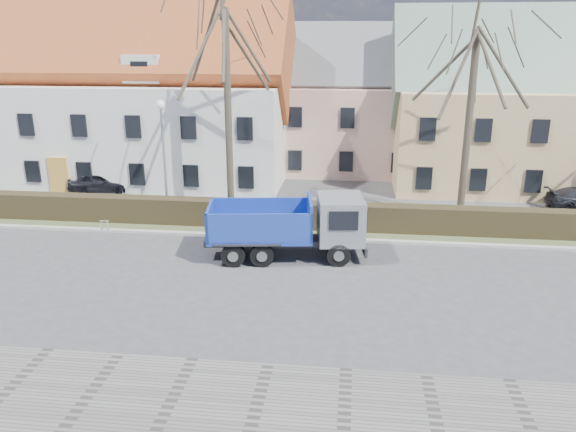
# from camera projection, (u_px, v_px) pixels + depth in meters

# --- Properties ---
(ground) EXTENTS (120.00, 120.00, 0.00)m
(ground) POSITION_uv_depth(u_px,v_px,m) (235.00, 277.00, 22.04)
(ground) COLOR #424244
(sidewalk_near) EXTENTS (80.00, 5.00, 0.08)m
(sidewalk_near) POSITION_uv_depth(u_px,v_px,m) (165.00, 414.00, 13.99)
(sidewalk_near) COLOR slate
(sidewalk_near) RESTS_ON ground
(curb_far) EXTENTS (80.00, 0.30, 0.12)m
(curb_far) POSITION_uv_depth(u_px,v_px,m) (255.00, 236.00, 26.37)
(curb_far) COLOR #A6A39B
(curb_far) RESTS_ON ground
(grass_strip) EXTENTS (80.00, 3.00, 0.10)m
(grass_strip) POSITION_uv_depth(u_px,v_px,m) (261.00, 225.00, 27.89)
(grass_strip) COLOR #45522E
(grass_strip) RESTS_ON ground
(hedge) EXTENTS (60.00, 0.90, 1.30)m
(hedge) POSITION_uv_depth(u_px,v_px,m) (260.00, 215.00, 27.52)
(hedge) COLOR black
(hedge) RESTS_ON ground
(building_white) EXTENTS (26.80, 10.80, 9.50)m
(building_white) POSITION_uv_depth(u_px,v_px,m) (90.00, 104.00, 37.17)
(building_white) COLOR silver
(building_white) RESTS_ON ground
(building_pink) EXTENTS (10.80, 8.80, 8.00)m
(building_pink) POSITION_uv_depth(u_px,v_px,m) (348.00, 111.00, 39.29)
(building_pink) COLOR #CDA191
(building_pink) RESTS_ON ground
(building_yellow) EXTENTS (18.80, 10.80, 8.50)m
(building_yellow) POSITION_uv_depth(u_px,v_px,m) (541.00, 116.00, 35.04)
(building_yellow) COLOR tan
(building_yellow) RESTS_ON ground
(tree_1) EXTENTS (9.20, 9.20, 12.65)m
(tree_1) POSITION_uv_depth(u_px,v_px,m) (227.00, 92.00, 28.37)
(tree_1) COLOR #3E362B
(tree_1) RESTS_ON ground
(tree_2) EXTENTS (8.00, 8.00, 11.00)m
(tree_2) POSITION_uv_depth(u_px,v_px,m) (470.00, 112.00, 27.29)
(tree_2) COLOR #3E362B
(tree_2) RESTS_ON ground
(dump_truck) EXTENTS (7.13, 3.42, 2.74)m
(dump_truck) POSITION_uv_depth(u_px,v_px,m) (281.00, 226.00, 23.65)
(dump_truck) COLOR navy
(dump_truck) RESTS_ON ground
(streetlight) EXTENTS (0.48, 0.48, 6.13)m
(streetlight) POSITION_uv_depth(u_px,v_px,m) (164.00, 160.00, 28.28)
(streetlight) COLOR #9DA0A4
(streetlight) RESTS_ON ground
(cart_frame) EXTENTS (0.70, 0.42, 0.62)m
(cart_frame) POSITION_uv_depth(u_px,v_px,m) (101.00, 225.00, 27.11)
(cart_frame) COLOR silver
(cart_frame) RESTS_ON ground
(parked_car_a) EXTENTS (3.91, 2.02, 1.27)m
(parked_car_a) POSITION_uv_depth(u_px,v_px,m) (101.00, 182.00, 33.85)
(parked_car_a) COLOR black
(parked_car_a) RESTS_ON ground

